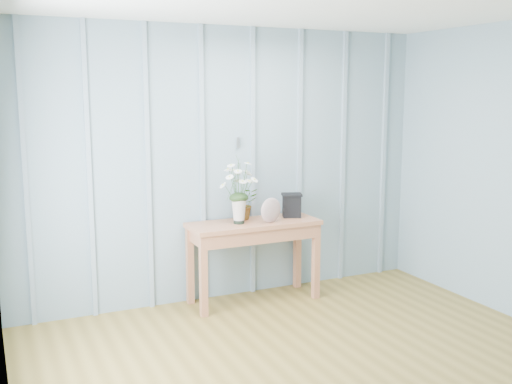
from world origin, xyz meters
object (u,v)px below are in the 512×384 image
sideboard (254,234)px  carved_box (292,205)px  felt_disc_vessel (271,210)px  daisy_vase (239,181)px

sideboard → carved_box: carved_box is taller
sideboard → felt_disc_vessel: (0.12, -0.10, 0.23)m
sideboard → felt_disc_vessel: 0.28m
sideboard → felt_disc_vessel: bearing=-40.7°
daisy_vase → felt_disc_vessel: size_ratio=2.68×
sideboard → carved_box: (0.41, 0.03, 0.23)m
felt_disc_vessel → carved_box: 0.31m
sideboard → daisy_vase: bearing=-173.5°
sideboard → carved_box: 0.47m
felt_disc_vessel → carved_box: size_ratio=1.01×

